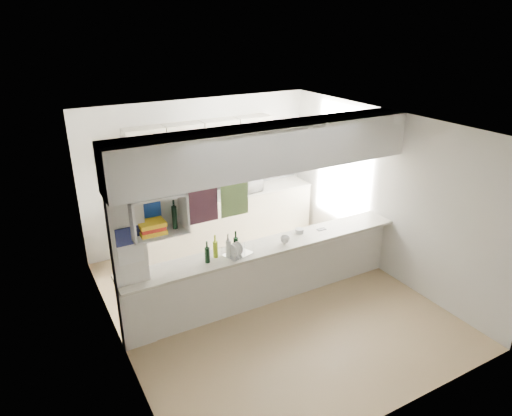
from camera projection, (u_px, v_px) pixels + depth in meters
floor at (268, 301)px, 6.69m from camera, size 4.80×4.80×0.00m
ceiling at (270, 125)px, 5.69m from camera, size 4.80×4.80×0.00m
wall_back at (200, 172)px, 8.13m from camera, size 4.20×0.00×4.20m
wall_left at (112, 256)px, 5.25m from camera, size 0.00×4.80×4.80m
wall_right at (384, 194)px, 7.13m from camera, size 0.00×4.80×4.80m
servery_partition at (257, 198)px, 5.98m from camera, size 4.20×0.50×2.60m
cubby_shelf at (155, 216)px, 5.28m from camera, size 0.65×0.35×0.50m
kitchen_run at (215, 200)px, 8.17m from camera, size 3.60×0.63×2.24m
microwave at (244, 183)px, 8.25m from camera, size 0.63×0.47×0.33m
bowl at (243, 173)px, 8.18m from camera, size 0.23×0.23×0.06m
dish_rack at (237, 250)px, 6.05m from camera, size 0.42×0.36×0.19m
cup at (285, 240)px, 6.35m from camera, size 0.15×0.15×0.10m
wine_bottles at (222, 249)px, 5.97m from camera, size 0.52×0.15×0.33m
plastic_tubs at (301, 231)px, 6.70m from camera, size 0.48×0.17×0.06m
utensil_jar at (184, 197)px, 7.86m from camera, size 0.10×0.10×0.13m
knife_block at (183, 195)px, 7.87m from camera, size 0.12×0.10×0.20m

